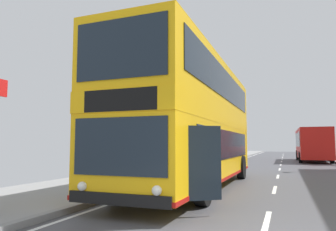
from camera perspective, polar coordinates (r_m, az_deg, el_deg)
The scene contains 2 objects.
double_decker_bus_main at distance 11.62m, azimuth 4.76°, elevation -1.31°, with size 3.17×11.13×4.51m.
background_bus_far_lane at distance 32.31m, azimuth 24.73°, elevation -4.69°, with size 2.73×9.61×2.97m.
Camera 1 is at (0.41, -4.20, 1.55)m, focal length 33.56 mm.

